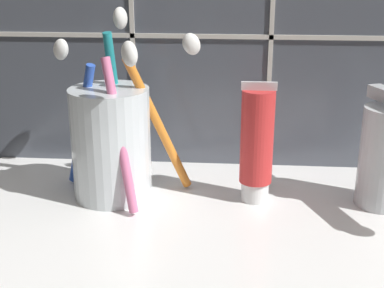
% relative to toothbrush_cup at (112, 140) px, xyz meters
% --- Properties ---
extents(sink_counter, '(0.61, 0.40, 0.02)m').
position_rel_toothbrush_cup_xyz_m(sink_counter, '(0.14, -0.10, -0.07)').
color(sink_counter, white).
rests_on(sink_counter, ground).
extents(toothbrush_cup, '(0.16, 0.11, 0.19)m').
position_rel_toothbrush_cup_xyz_m(toothbrush_cup, '(0.00, 0.00, 0.00)').
color(toothbrush_cup, silver).
rests_on(toothbrush_cup, sink_counter).
extents(toothpaste_tube, '(0.03, 0.03, 0.12)m').
position_rel_toothbrush_cup_xyz_m(toothpaste_tube, '(0.14, -0.00, -0.00)').
color(toothpaste_tube, white).
rests_on(toothpaste_tube, sink_counter).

